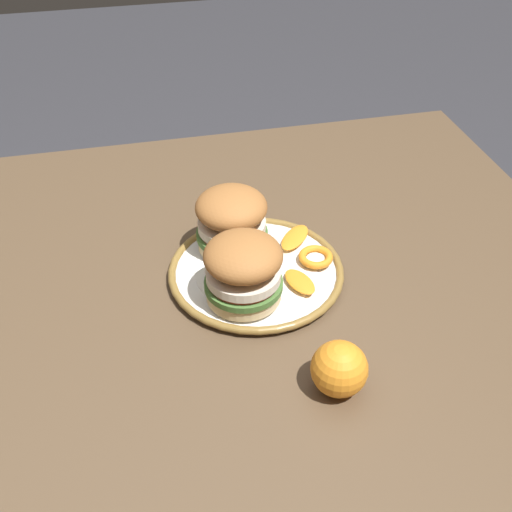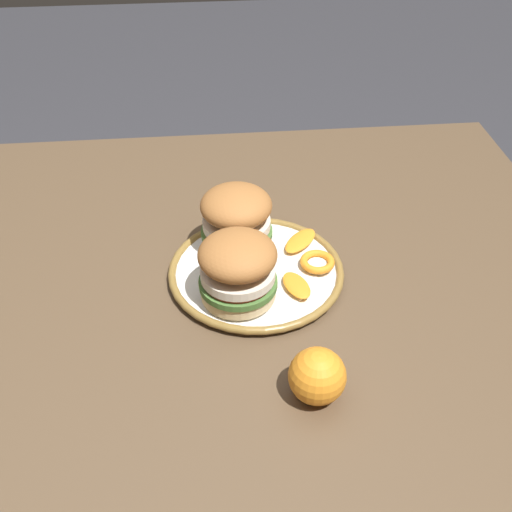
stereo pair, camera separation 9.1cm
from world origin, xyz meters
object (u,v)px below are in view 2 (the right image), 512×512
object	(u,v)px
dining_table	(216,344)
dinner_plate	(256,271)
sandwich_half_left	(238,268)
whole_orange	(317,376)
sandwich_half_right	(236,218)

from	to	relation	value
dining_table	dinner_plate	world-z (taller)	dinner_plate
sandwich_half_left	whole_orange	distance (m)	0.20
dinner_plate	sandwich_half_right	world-z (taller)	sandwich_half_right
dinner_plate	sandwich_half_right	size ratio (longest dim) A/B	2.33
dining_table	dinner_plate	bearing A→B (deg)	32.63
sandwich_half_left	whole_orange	world-z (taller)	sandwich_half_left
dining_table	dinner_plate	xyz separation A→B (m)	(0.07, 0.04, 0.11)
sandwich_half_left	sandwich_half_right	size ratio (longest dim) A/B	1.01
dinner_plate	whole_orange	size ratio (longest dim) A/B	3.74
sandwich_half_left	dinner_plate	bearing A→B (deg)	61.64
dinner_plate	sandwich_half_right	distance (m)	0.09
dining_table	sandwich_half_left	distance (m)	0.17
dinner_plate	sandwich_half_right	bearing A→B (deg)	112.04
whole_orange	sandwich_half_left	bearing A→B (deg)	115.53
whole_orange	sandwich_half_right	bearing A→B (deg)	104.69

